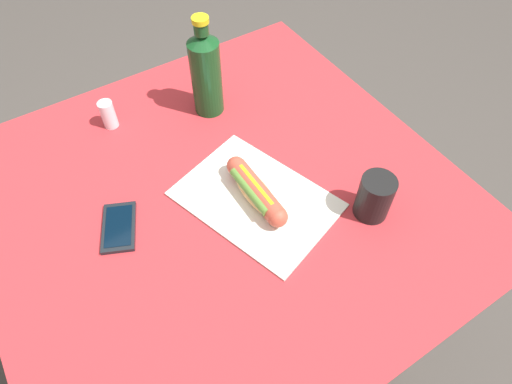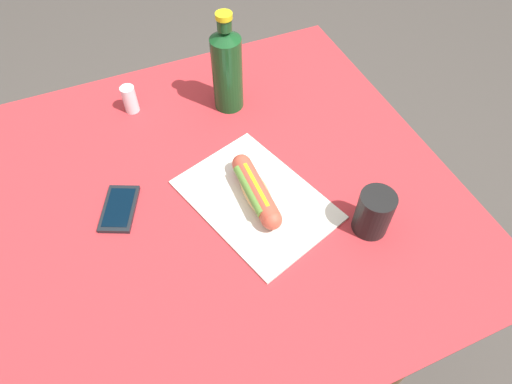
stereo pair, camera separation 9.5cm
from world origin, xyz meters
name	(u,v)px [view 2 (the right image)]	position (x,y,z in m)	size (l,w,h in m)	color
ground_plane	(236,320)	(0.00, 0.00, 0.00)	(6.00, 6.00, 0.00)	#47423D
dining_table	(227,224)	(0.00, 0.00, 0.63)	(1.00, 1.01, 0.77)	brown
paper_wrapper	(256,199)	(-0.06, -0.05, 0.77)	(0.33, 0.23, 0.01)	silver
hot_dog	(256,191)	(-0.06, -0.05, 0.80)	(0.21, 0.05, 0.05)	tan
cell_phone	(119,208)	(0.04, 0.23, 0.77)	(0.14, 0.11, 0.01)	black
soda_bottle	(227,68)	(0.26, -0.11, 0.88)	(0.08, 0.08, 0.26)	#14471E
drinking_cup	(374,213)	(-0.21, -0.25, 0.82)	(0.07, 0.07, 0.10)	black
salt_shaker	(130,99)	(0.34, 0.13, 0.80)	(0.04, 0.04, 0.07)	silver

